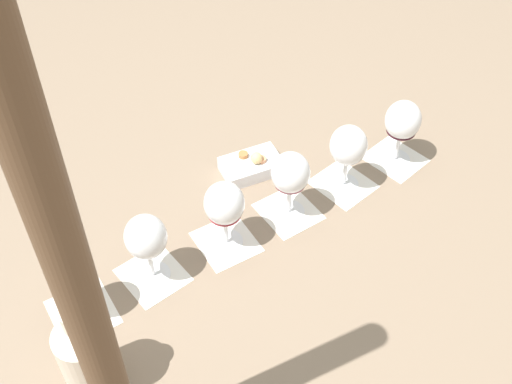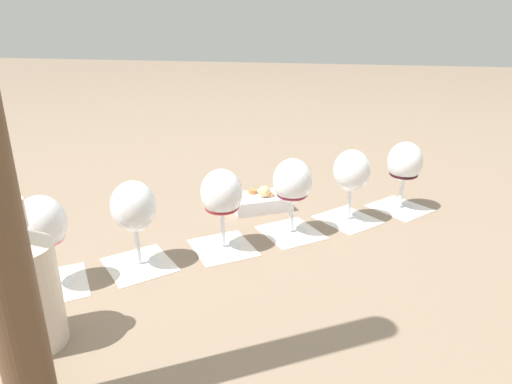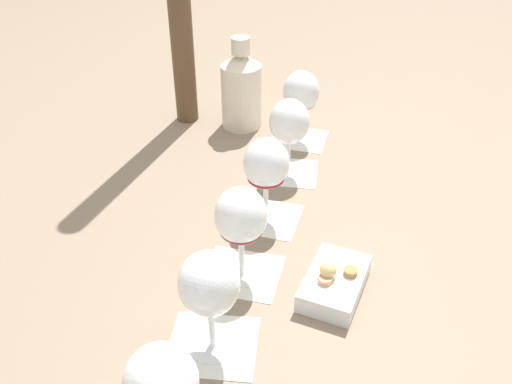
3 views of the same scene
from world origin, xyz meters
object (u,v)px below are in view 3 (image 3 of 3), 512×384
object	(u,v)px
wine_glass_2	(266,167)
wine_glass_4	(209,288)
wine_glass_0	(301,95)
snack_dish	(334,282)
ceramic_vase	(241,89)
wine_glass_1	(289,126)
wine_glass_3	(241,220)

from	to	relation	value
wine_glass_2	wine_glass_4	size ratio (longest dim) A/B	1.00
wine_glass_0	snack_dish	size ratio (longest dim) A/B	1.03
wine_glass_2	ceramic_vase	xyz separation A→B (m)	(-0.18, -0.32, -0.02)
ceramic_vase	wine_glass_1	bearing A→B (deg)	78.05
wine_glass_2	wine_glass_3	distance (m)	0.15
wine_glass_0	wine_glass_1	bearing A→B (deg)	40.38
wine_glass_1	wine_glass_4	bearing A→B (deg)	37.64
wine_glass_0	snack_dish	world-z (taller)	wine_glass_0
wine_glass_2	wine_glass_4	distance (m)	0.30
wine_glass_1	snack_dish	size ratio (longest dim) A/B	1.03
wine_glass_2	wine_glass_4	xyz separation A→B (m)	(0.23, 0.19, -0.00)
snack_dish	wine_glass_3	bearing A→B (deg)	-52.21
wine_glass_3	snack_dish	size ratio (longest dim) A/B	1.03
wine_glass_2	snack_dish	size ratio (longest dim) A/B	1.03
wine_glass_2	wine_glass_4	bearing A→B (deg)	38.45
wine_glass_0	wine_glass_1	xyz separation A→B (m)	(0.11, 0.09, -0.00)
wine_glass_2	ceramic_vase	distance (m)	0.37
wine_glass_1	wine_glass_4	size ratio (longest dim) A/B	1.00
wine_glass_0	wine_glass_4	distance (m)	0.60
wine_glass_4	ceramic_vase	bearing A→B (deg)	-129.08
wine_glass_1	snack_dish	world-z (taller)	wine_glass_1
wine_glass_2	wine_glass_3	xyz separation A→B (m)	(0.12, 0.09, -0.00)
wine_glass_1	ceramic_vase	xyz separation A→B (m)	(-0.05, -0.23, -0.02)
wine_glass_3	ceramic_vase	bearing A→B (deg)	-125.61
wine_glass_0	snack_dish	xyz separation A→B (m)	(0.27, 0.40, -0.09)
wine_glass_3	ceramic_vase	world-z (taller)	ceramic_vase
ceramic_vase	snack_dish	distance (m)	0.57
wine_glass_2	ceramic_vase	bearing A→B (deg)	-118.96
ceramic_vase	wine_glass_2	bearing A→B (deg)	61.04
wine_glass_3	wine_glass_4	xyz separation A→B (m)	(0.11, 0.09, -0.00)
snack_dish	wine_glass_2	bearing A→B (deg)	-98.47
wine_glass_4	wine_glass_0	bearing A→B (deg)	-141.70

